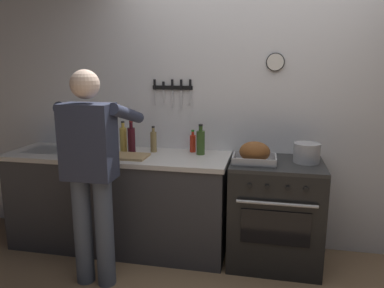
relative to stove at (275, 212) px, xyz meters
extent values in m
cube|color=silver|center=(-0.22, 0.36, 0.85)|extent=(6.00, 0.10, 2.60)
cube|color=black|center=(-0.97, 0.30, 1.03)|extent=(0.38, 0.02, 0.04)
cube|color=silver|center=(-1.14, 0.29, 0.94)|extent=(0.02, 0.00, 0.15)
cube|color=black|center=(-1.14, 0.29, 1.06)|extent=(0.02, 0.02, 0.09)
cube|color=silver|center=(-1.06, 0.29, 0.95)|extent=(0.02, 0.00, 0.12)
cube|color=black|center=(-1.06, 0.29, 1.05)|extent=(0.02, 0.02, 0.08)
cube|color=silver|center=(-0.97, 0.29, 0.93)|extent=(0.02, 0.00, 0.17)
cube|color=black|center=(-0.97, 0.29, 1.06)|extent=(0.02, 0.02, 0.10)
cube|color=silver|center=(-0.89, 0.29, 0.93)|extent=(0.02, 0.00, 0.17)
cube|color=black|center=(-0.89, 0.29, 1.06)|extent=(0.02, 0.02, 0.10)
cube|color=silver|center=(-0.80, 0.29, 0.95)|extent=(0.02, 0.00, 0.13)
cube|color=black|center=(-0.80, 0.29, 1.06)|extent=(0.02, 0.02, 0.10)
cylinder|color=white|center=(-0.05, 0.29, 1.26)|extent=(0.14, 0.02, 0.14)
torus|color=black|center=(-0.05, 0.29, 1.26)|extent=(0.16, 0.02, 0.16)
cube|color=#38383D|center=(-1.42, 0.00, -0.02)|extent=(2.00, 0.62, 0.86)
cube|color=silver|center=(-1.42, 0.00, 0.43)|extent=(2.03, 0.65, 0.04)
cube|color=#B2B5B7|center=(-2.10, 0.02, 0.39)|extent=(0.44, 0.36, 0.11)
cube|color=black|center=(0.00, 0.00, -0.02)|extent=(0.76, 0.62, 0.87)
cube|color=black|center=(0.00, -0.31, 0.00)|extent=(0.53, 0.01, 0.28)
cube|color=#2D2D2D|center=(0.00, 0.00, 0.43)|extent=(0.76, 0.62, 0.03)
cylinder|color=black|center=(-0.21, -0.32, 0.33)|extent=(0.04, 0.02, 0.04)
cylinder|color=black|center=(-0.08, -0.32, 0.33)|extent=(0.04, 0.02, 0.04)
cylinder|color=black|center=(0.08, -0.32, 0.33)|extent=(0.04, 0.02, 0.04)
cylinder|color=black|center=(0.21, -0.32, 0.33)|extent=(0.04, 0.02, 0.04)
cylinder|color=silver|center=(0.00, -0.34, 0.21)|extent=(0.61, 0.02, 0.02)
cylinder|color=#4C566B|center=(-1.46, -0.62, -0.02)|extent=(0.14, 0.14, 0.86)
cylinder|color=#4C566B|center=(-1.28, -0.62, -0.02)|extent=(0.14, 0.14, 0.86)
cube|color=#2D3347|center=(-1.37, -0.62, 0.69)|extent=(0.38, 0.22, 0.56)
sphere|color=beige|center=(-1.37, -0.62, 1.10)|extent=(0.21, 0.21, 0.21)
cylinder|color=#2D3347|center=(-1.58, -0.38, 0.87)|extent=(0.09, 0.55, 0.22)
cylinder|color=#2D3347|center=(-1.16, -0.38, 0.87)|extent=(0.09, 0.55, 0.22)
cube|color=#B7B7BC|center=(-0.19, -0.09, 0.46)|extent=(0.34, 0.25, 0.01)
cube|color=#B7B7BC|center=(-0.19, -0.21, 0.49)|extent=(0.34, 0.01, 0.05)
cube|color=#B7B7BC|center=(-0.19, 0.04, 0.49)|extent=(0.34, 0.01, 0.05)
cube|color=#B7B7BC|center=(-0.36, -0.09, 0.49)|extent=(0.01, 0.25, 0.05)
cube|color=#B7B7BC|center=(-0.02, -0.09, 0.49)|extent=(0.01, 0.25, 0.05)
ellipsoid|color=brown|center=(-0.19, -0.09, 0.55)|extent=(0.25, 0.18, 0.17)
cylinder|color=#B7B7BC|center=(0.23, 0.03, 0.53)|extent=(0.21, 0.21, 0.16)
cube|color=tan|center=(-1.28, -0.11, 0.46)|extent=(0.36, 0.24, 0.02)
cylinder|color=#385623|center=(-0.67, 0.12, 0.56)|extent=(0.08, 0.08, 0.21)
cylinder|color=#385623|center=(-0.67, 0.12, 0.69)|extent=(0.03, 0.03, 0.05)
cylinder|color=black|center=(-0.67, 0.12, 0.72)|extent=(0.04, 0.04, 0.01)
cylinder|color=#997F4C|center=(-1.12, 0.13, 0.54)|extent=(0.06, 0.06, 0.19)
cylinder|color=#997F4C|center=(-1.12, 0.13, 0.66)|extent=(0.03, 0.03, 0.04)
cylinder|color=black|center=(-1.12, 0.13, 0.68)|extent=(0.03, 0.03, 0.01)
cylinder|color=gold|center=(-1.40, 0.10, 0.56)|extent=(0.07, 0.07, 0.22)
cylinder|color=gold|center=(-1.40, 0.10, 0.70)|extent=(0.03, 0.03, 0.05)
cylinder|color=black|center=(-1.40, 0.10, 0.73)|extent=(0.03, 0.03, 0.01)
cylinder|color=#47141E|center=(-1.30, 0.06, 0.57)|extent=(0.07, 0.07, 0.23)
cylinder|color=#47141E|center=(-1.30, 0.06, 0.71)|extent=(0.03, 0.03, 0.05)
cylinder|color=maroon|center=(-1.30, 0.06, 0.74)|extent=(0.03, 0.03, 0.01)
cylinder|color=red|center=(-0.76, 0.21, 0.53)|extent=(0.05, 0.05, 0.16)
cylinder|color=red|center=(-0.76, 0.21, 0.62)|extent=(0.02, 0.02, 0.03)
cylinder|color=#197219|center=(-0.76, 0.21, 0.65)|extent=(0.03, 0.03, 0.01)
camera|label=1|loc=(-0.09, -3.04, 1.24)|focal=34.38mm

